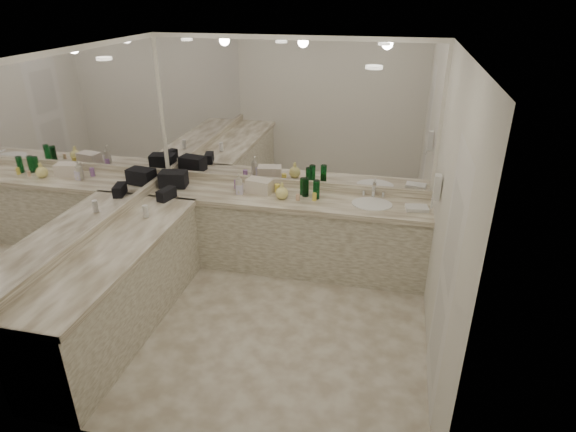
% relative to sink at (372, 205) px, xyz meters
% --- Properties ---
extents(floor, '(3.20, 3.20, 0.00)m').
position_rel_sink_xyz_m(floor, '(-0.95, -1.20, -0.90)').
color(floor, beige).
rests_on(floor, ground).
extents(ceiling, '(3.20, 3.20, 0.00)m').
position_rel_sink_xyz_m(ceiling, '(-0.95, -1.20, 1.71)').
color(ceiling, white).
rests_on(ceiling, floor).
extents(wall_back, '(3.20, 0.02, 2.60)m').
position_rel_sink_xyz_m(wall_back, '(-0.95, 0.30, 0.41)').
color(wall_back, silver).
rests_on(wall_back, floor).
extents(wall_left, '(0.02, 3.00, 2.60)m').
position_rel_sink_xyz_m(wall_left, '(-2.55, -1.20, 0.41)').
color(wall_left, silver).
rests_on(wall_left, floor).
extents(wall_right, '(0.02, 3.00, 2.60)m').
position_rel_sink_xyz_m(wall_right, '(0.65, -1.20, 0.41)').
color(wall_right, silver).
rests_on(wall_right, floor).
extents(vanity_back_base, '(3.20, 0.60, 0.84)m').
position_rel_sink_xyz_m(vanity_back_base, '(-0.95, 0.00, -0.48)').
color(vanity_back_base, silver).
rests_on(vanity_back_base, floor).
extents(vanity_back_top, '(3.20, 0.64, 0.06)m').
position_rel_sink_xyz_m(vanity_back_top, '(-0.95, -0.01, -0.03)').
color(vanity_back_top, silver).
rests_on(vanity_back_top, vanity_back_base).
extents(vanity_left_base, '(0.60, 2.40, 0.84)m').
position_rel_sink_xyz_m(vanity_left_base, '(-2.25, -1.50, -0.48)').
color(vanity_left_base, silver).
rests_on(vanity_left_base, floor).
extents(vanity_left_top, '(0.64, 2.42, 0.06)m').
position_rel_sink_xyz_m(vanity_left_top, '(-2.24, -1.50, -0.03)').
color(vanity_left_top, silver).
rests_on(vanity_left_top, vanity_left_base).
extents(backsplash_back, '(3.20, 0.04, 0.10)m').
position_rel_sink_xyz_m(backsplash_back, '(-0.95, 0.28, 0.05)').
color(backsplash_back, silver).
rests_on(backsplash_back, vanity_back_top).
extents(backsplash_left, '(0.04, 3.00, 0.10)m').
position_rel_sink_xyz_m(backsplash_left, '(-2.53, -1.20, 0.05)').
color(backsplash_left, silver).
rests_on(backsplash_left, vanity_left_top).
extents(mirror_back, '(3.12, 0.01, 1.55)m').
position_rel_sink_xyz_m(mirror_back, '(-0.95, 0.29, 0.88)').
color(mirror_back, white).
rests_on(mirror_back, wall_back).
extents(mirror_left, '(0.01, 2.92, 1.55)m').
position_rel_sink_xyz_m(mirror_left, '(-2.54, -1.20, 0.88)').
color(mirror_left, white).
rests_on(mirror_left, wall_left).
extents(sink, '(0.44, 0.44, 0.03)m').
position_rel_sink_xyz_m(sink, '(0.00, 0.00, 0.00)').
color(sink, white).
rests_on(sink, vanity_back_top).
extents(faucet, '(0.24, 0.16, 0.14)m').
position_rel_sink_xyz_m(faucet, '(0.00, 0.21, 0.07)').
color(faucet, silver).
rests_on(faucet, vanity_back_top).
extents(wall_phone, '(0.06, 0.10, 0.24)m').
position_rel_sink_xyz_m(wall_phone, '(0.61, -0.50, 0.46)').
color(wall_phone, white).
rests_on(wall_phone, wall_right).
extents(door, '(0.02, 0.82, 2.10)m').
position_rel_sink_xyz_m(door, '(0.64, -1.70, 0.16)').
color(door, white).
rests_on(door, wall_right).
extents(black_toiletry_bag, '(0.34, 0.24, 0.18)m').
position_rel_sink_xyz_m(black_toiletry_bag, '(-2.33, -0.00, 0.09)').
color(black_toiletry_bag, black).
rests_on(black_toiletry_bag, vanity_back_top).
extents(black_bag_spill, '(0.16, 0.25, 0.13)m').
position_rel_sink_xyz_m(black_bag_spill, '(-2.25, -0.36, 0.07)').
color(black_bag_spill, black).
rests_on(black_bag_spill, vanity_left_top).
extents(cream_cosmetic_case, '(0.32, 0.23, 0.17)m').
position_rel_sink_xyz_m(cream_cosmetic_case, '(-1.29, 0.06, 0.09)').
color(cream_cosmetic_case, silver).
rests_on(cream_cosmetic_case, vanity_back_top).
extents(hand_towel, '(0.25, 0.19, 0.04)m').
position_rel_sink_xyz_m(hand_towel, '(0.48, -0.04, 0.02)').
color(hand_towel, white).
rests_on(hand_towel, vanity_back_top).
extents(lotion_left, '(0.05, 0.05, 0.13)m').
position_rel_sink_xyz_m(lotion_left, '(-2.25, -0.85, 0.07)').
color(lotion_left, white).
rests_on(lotion_left, vanity_left_top).
extents(soap_bottle_a, '(0.09, 0.09, 0.24)m').
position_rel_sink_xyz_m(soap_bottle_a, '(-1.51, -0.03, 0.12)').
color(soap_bottle_a, beige).
rests_on(soap_bottle_a, vanity_back_top).
extents(soap_bottle_b, '(0.09, 0.09, 0.17)m').
position_rel_sink_xyz_m(soap_bottle_b, '(-1.50, -0.03, 0.09)').
color(soap_bottle_b, silver).
rests_on(soap_bottle_b, vanity_back_top).
extents(soap_bottle_c, '(0.15, 0.15, 0.19)m').
position_rel_sink_xyz_m(soap_bottle_c, '(-1.00, -0.06, 0.10)').
color(soap_bottle_c, '#FCF086').
rests_on(soap_bottle_c, vanity_back_top).
extents(green_bottle_0, '(0.07, 0.07, 0.22)m').
position_rel_sink_xyz_m(green_bottle_0, '(-0.75, 0.07, 0.11)').
color(green_bottle_0, '#0B5720').
rests_on(green_bottle_0, vanity_back_top).
extents(green_bottle_1, '(0.07, 0.07, 0.21)m').
position_rel_sink_xyz_m(green_bottle_1, '(-0.62, 0.03, 0.11)').
color(green_bottle_1, '#0B5720').
rests_on(green_bottle_1, vanity_back_top).
extents(green_bottle_2, '(0.07, 0.07, 0.20)m').
position_rel_sink_xyz_m(green_bottle_2, '(-0.79, 0.11, 0.10)').
color(green_bottle_2, '#0B5720').
rests_on(green_bottle_2, vanity_back_top).
extents(amenity_bottle_0, '(0.05, 0.05, 0.09)m').
position_rel_sink_xyz_m(amenity_bottle_0, '(-0.63, -0.04, 0.05)').
color(amenity_bottle_0, '#F2D84C').
rests_on(amenity_bottle_0, vanity_back_top).
extents(amenity_bottle_1, '(0.04, 0.04, 0.14)m').
position_rel_sink_xyz_m(amenity_bottle_1, '(-1.26, 0.10, 0.08)').
color(amenity_bottle_1, silver).
rests_on(amenity_bottle_1, vanity_back_top).
extents(amenity_bottle_2, '(0.06, 0.06, 0.10)m').
position_rel_sink_xyz_m(amenity_bottle_2, '(-1.09, 0.11, 0.05)').
color(amenity_bottle_2, '#F2D84C').
rests_on(amenity_bottle_2, vanity_back_top).
extents(amenity_bottle_3, '(0.04, 0.04, 0.07)m').
position_rel_sink_xyz_m(amenity_bottle_3, '(-0.81, -0.07, 0.04)').
color(amenity_bottle_3, '#E0B28C').
rests_on(amenity_bottle_3, vanity_back_top).
extents(amenity_bottle_4, '(0.06, 0.06, 0.11)m').
position_rel_sink_xyz_m(amenity_bottle_4, '(-1.59, 0.11, 0.06)').
color(amenity_bottle_4, '#9966B2').
rests_on(amenity_bottle_4, vanity_back_top).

